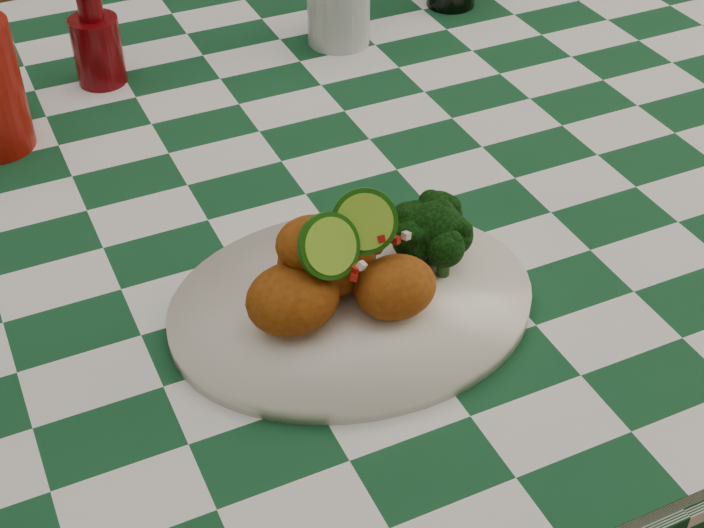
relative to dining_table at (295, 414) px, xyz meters
name	(u,v)px	position (x,y,z in m)	size (l,w,h in m)	color
dining_table	(295,414)	(0.00, 0.00, 0.00)	(1.66, 1.06, 0.79)	#124223
plate	(352,305)	(-0.03, -0.25, 0.40)	(0.32, 0.25, 0.02)	white
fried_chicken_pile	(348,256)	(-0.04, -0.25, 0.46)	(0.15, 0.11, 0.09)	#93450E
broccoli_side	(425,240)	(0.04, -0.23, 0.44)	(0.08, 0.08, 0.06)	black
ketchup_bottle	(95,33)	(-0.13, 0.25, 0.46)	(0.06, 0.06, 0.12)	#5A0408
wooden_chair_left	(2,122)	(-0.23, 0.75, 0.09)	(0.44, 0.46, 0.97)	#472814
wooden_chair_right	(343,44)	(0.40, 0.72, 0.11)	(0.46, 0.49, 1.01)	#472814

